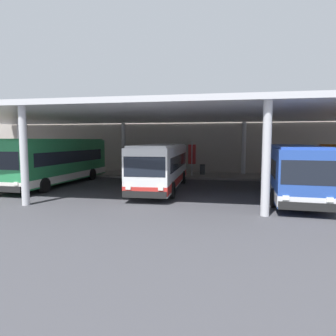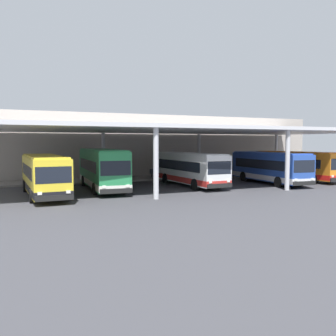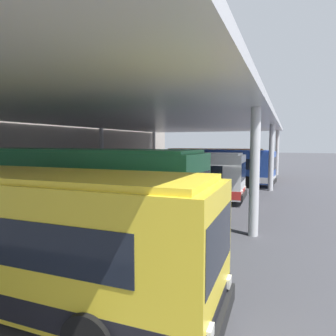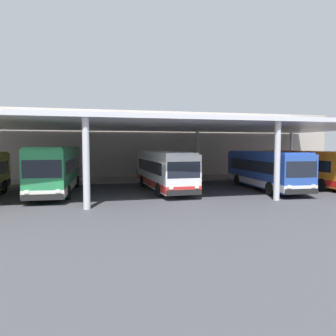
# 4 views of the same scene
# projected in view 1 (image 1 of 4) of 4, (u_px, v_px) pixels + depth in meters

# --- Properties ---
(ground_plane) EXTENTS (200.00, 200.00, 0.00)m
(ground_plane) POSITION_uv_depth(u_px,v_px,m) (149.00, 200.00, 17.37)
(ground_plane) COLOR #3D3D42
(platform_kerb) EXTENTS (42.00, 4.50, 0.18)m
(platform_kerb) POSITION_uv_depth(u_px,v_px,m) (179.00, 175.00, 28.86)
(platform_kerb) COLOR gray
(platform_kerb) RESTS_ON ground
(station_building_facade) EXTENTS (48.00, 1.60, 7.59)m
(station_building_facade) POSITION_uv_depth(u_px,v_px,m) (183.00, 137.00, 31.69)
(station_building_facade) COLOR #ADA399
(station_building_facade) RESTS_ON ground
(canopy_shelter) EXTENTS (40.00, 17.00, 5.55)m
(canopy_shelter) POSITION_uv_depth(u_px,v_px,m) (166.00, 115.00, 22.25)
(canopy_shelter) COLOR silver
(canopy_shelter) RESTS_ON ground
(bus_second_bay) EXTENTS (3.14, 11.45, 3.57)m
(bus_second_bay) POSITION_uv_depth(u_px,v_px,m) (58.00, 161.00, 23.30)
(bus_second_bay) COLOR #28844C
(bus_second_bay) RESTS_ON ground
(bus_middle_bay) EXTENTS (2.93, 10.60, 3.17)m
(bus_middle_bay) POSITION_uv_depth(u_px,v_px,m) (162.00, 166.00, 21.13)
(bus_middle_bay) COLOR white
(bus_middle_bay) RESTS_ON ground
(bus_far_bay) EXTENTS (3.23, 10.67, 3.17)m
(bus_far_bay) POSITION_uv_depth(u_px,v_px,m) (291.00, 170.00, 18.16)
(bus_far_bay) COLOR #284CA8
(bus_far_bay) RESTS_ON ground
(bench_waiting) EXTENTS (1.80, 0.45, 0.92)m
(bench_waiting) POSITION_uv_depth(u_px,v_px,m) (176.00, 169.00, 28.91)
(bench_waiting) COLOR #383D47
(bench_waiting) RESTS_ON platform_kerb
(trash_bin) EXTENTS (0.52, 0.52, 0.98)m
(trash_bin) POSITION_uv_depth(u_px,v_px,m) (202.00, 169.00, 28.56)
(trash_bin) COLOR #33383D
(trash_bin) RESTS_ON platform_kerb
(banner_sign) EXTENTS (0.70, 0.12, 3.20)m
(banner_sign) POSITION_uv_depth(u_px,v_px,m) (192.00, 156.00, 27.64)
(banner_sign) COLOR #B2B2B7
(banner_sign) RESTS_ON platform_kerb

